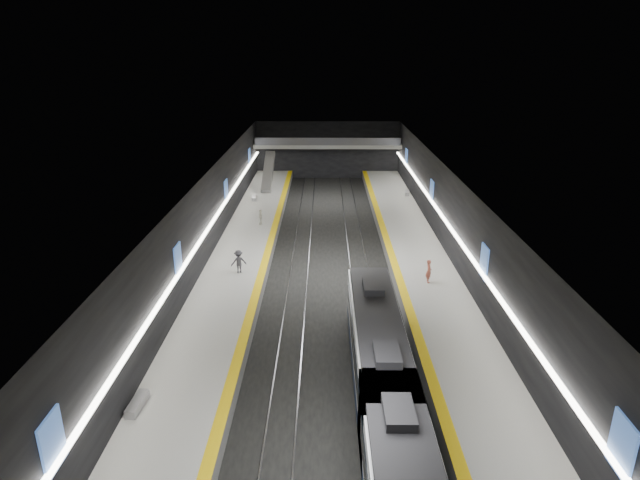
{
  "coord_description": "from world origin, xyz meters",
  "views": [
    {
      "loc": [
        -0.44,
        -40.08,
        17.5
      ],
      "look_at": [
        -0.79,
        2.49,
        2.2
      ],
      "focal_mm": 30.0,
      "sensor_mm": 36.0,
      "label": 1
    }
  ],
  "objects_px": {
    "passenger_left_b": "(239,262)",
    "train": "(390,419)",
    "passenger_left_a": "(260,217)",
    "bench_left_far": "(254,198)",
    "passenger_right_a": "(429,271)",
    "escalator": "(268,172)",
    "bench_left_near": "(137,404)",
    "bench_right_far": "(407,193)"
  },
  "relations": [
    {
      "from": "passenger_left_a",
      "to": "passenger_left_b",
      "type": "xyz_separation_m",
      "value": [
        -0.31,
        -12.16,
        0.15
      ]
    },
    {
      "from": "passenger_left_b",
      "to": "passenger_right_a",
      "type": "bearing_deg",
      "value": 152.08
    },
    {
      "from": "train",
      "to": "bench_left_far",
      "type": "bearing_deg",
      "value": 105.34
    },
    {
      "from": "bench_left_far",
      "to": "passenger_right_a",
      "type": "bearing_deg",
      "value": -58.06
    },
    {
      "from": "passenger_left_a",
      "to": "passenger_left_b",
      "type": "relative_size",
      "value": 0.84
    },
    {
      "from": "bench_left_far",
      "to": "bench_right_far",
      "type": "relative_size",
      "value": 0.97
    },
    {
      "from": "train",
      "to": "bench_left_far",
      "type": "xyz_separation_m",
      "value": [
        -11.03,
        40.2,
        -0.99
      ]
    },
    {
      "from": "bench_left_near",
      "to": "passenger_right_a",
      "type": "height_order",
      "value": "passenger_right_a"
    },
    {
      "from": "bench_left_near",
      "to": "passenger_left_b",
      "type": "relative_size",
      "value": 1.01
    },
    {
      "from": "bench_left_near",
      "to": "bench_left_far",
      "type": "bearing_deg",
      "value": 92.49
    },
    {
      "from": "train",
      "to": "passenger_left_b",
      "type": "distance_m",
      "value": 21.19
    },
    {
      "from": "passenger_left_a",
      "to": "passenger_left_b",
      "type": "bearing_deg",
      "value": -24.04
    },
    {
      "from": "passenger_left_b",
      "to": "train",
      "type": "bearing_deg",
      "value": 95.71
    },
    {
      "from": "bench_left_far",
      "to": "passenger_right_a",
      "type": "xyz_separation_m",
      "value": [
        15.88,
        -23.01,
        0.69
      ]
    },
    {
      "from": "bench_right_far",
      "to": "passenger_left_b",
      "type": "bearing_deg",
      "value": -116.39
    },
    {
      "from": "bench_left_far",
      "to": "passenger_left_a",
      "type": "xyz_separation_m",
      "value": [
        1.78,
        -9.13,
        0.57
      ]
    },
    {
      "from": "bench_left_far",
      "to": "passenger_right_a",
      "type": "height_order",
      "value": "passenger_right_a"
    },
    {
      "from": "bench_right_far",
      "to": "passenger_left_a",
      "type": "bearing_deg",
      "value": -135.96
    },
    {
      "from": "passenger_left_a",
      "to": "passenger_left_b",
      "type": "distance_m",
      "value": 12.17
    },
    {
      "from": "train",
      "to": "bench_left_far",
      "type": "relative_size",
      "value": 16.17
    },
    {
      "from": "bench_right_far",
      "to": "escalator",
      "type": "bearing_deg",
      "value": 175.31
    },
    {
      "from": "bench_right_far",
      "to": "passenger_left_a",
      "type": "relative_size",
      "value": 1.11
    },
    {
      "from": "train",
      "to": "passenger_left_a",
      "type": "xyz_separation_m",
      "value": [
        -9.25,
        31.07,
        -0.42
      ]
    },
    {
      "from": "bench_left_near",
      "to": "passenger_right_a",
      "type": "relative_size",
      "value": 1.05
    },
    {
      "from": "train",
      "to": "passenger_left_a",
      "type": "relative_size",
      "value": 17.3
    },
    {
      "from": "bench_left_near",
      "to": "passenger_right_a",
      "type": "xyz_separation_m",
      "value": [
        16.85,
        14.96,
        0.66
      ]
    },
    {
      "from": "bench_left_near",
      "to": "escalator",
      "type": "bearing_deg",
      "value": 91.38
    },
    {
      "from": "bench_left_near",
      "to": "passenger_left_a",
      "type": "relative_size",
      "value": 1.21
    },
    {
      "from": "bench_left_near",
      "to": "bench_left_far",
      "type": "distance_m",
      "value": 37.99
    },
    {
      "from": "train",
      "to": "bench_right_far",
      "type": "bearing_deg",
      "value": 80.69
    },
    {
      "from": "bench_right_far",
      "to": "passenger_right_a",
      "type": "distance_m",
      "value": 25.62
    },
    {
      "from": "escalator",
      "to": "train",
      "type": "bearing_deg",
      "value": -77.91
    },
    {
      "from": "escalator",
      "to": "bench_left_near",
      "type": "distance_m",
      "value": 44.52
    },
    {
      "from": "passenger_right_a",
      "to": "passenger_left_a",
      "type": "height_order",
      "value": "passenger_right_a"
    },
    {
      "from": "escalator",
      "to": "bench_left_far",
      "type": "relative_size",
      "value": 4.84
    },
    {
      "from": "train",
      "to": "passenger_left_b",
      "type": "bearing_deg",
      "value": 116.82
    },
    {
      "from": "escalator",
      "to": "passenger_right_a",
      "type": "xyz_separation_m",
      "value": [
        14.85,
        -29.48,
        -1.01
      ]
    },
    {
      "from": "escalator",
      "to": "passenger_right_a",
      "type": "bearing_deg",
      "value": -63.27
    },
    {
      "from": "bench_right_far",
      "to": "passenger_right_a",
      "type": "relative_size",
      "value": 0.96
    },
    {
      "from": "train",
      "to": "passenger_right_a",
      "type": "distance_m",
      "value": 17.86
    },
    {
      "from": "passenger_left_a",
      "to": "bench_right_far",
      "type": "bearing_deg",
      "value": 103.01
    },
    {
      "from": "train",
      "to": "bench_left_near",
      "type": "xyz_separation_m",
      "value": [
        -12.0,
        2.22,
        -0.97
      ]
    }
  ]
}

